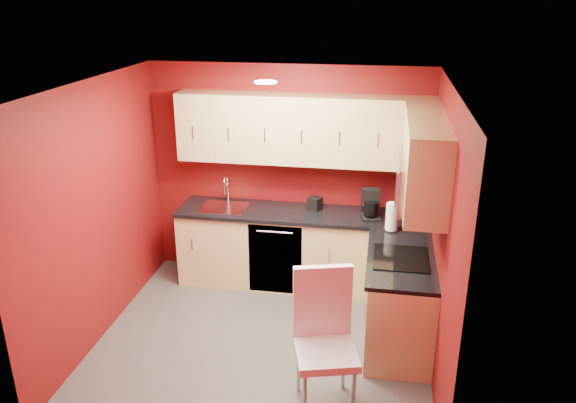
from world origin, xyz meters
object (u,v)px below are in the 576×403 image
(coffee_maker, at_px, (371,205))
(napkin_holder, at_px, (315,203))
(paper_towel, at_px, (392,217))
(microwave, at_px, (420,183))
(sink, at_px, (224,204))
(dining_chair, at_px, (326,345))

(coffee_maker, xyz_separation_m, napkin_holder, (-0.63, 0.16, -0.09))
(paper_towel, bearing_deg, microwave, -72.66)
(sink, height_order, paper_towel, sink)
(microwave, distance_m, coffee_maker, 1.18)
(sink, bearing_deg, dining_chair, -55.32)
(napkin_holder, bearing_deg, sink, -174.75)
(sink, distance_m, paper_towel, 1.93)
(sink, xyz_separation_m, napkin_holder, (1.04, 0.10, 0.04))
(microwave, bearing_deg, dining_chair, -124.23)
(coffee_maker, relative_size, dining_chair, 0.27)
(microwave, relative_size, sink, 1.46)
(microwave, bearing_deg, napkin_holder, 133.86)
(microwave, relative_size, coffee_maker, 2.38)
(coffee_maker, xyz_separation_m, dining_chair, (-0.27, -1.95, -0.48))
(sink, xyz_separation_m, dining_chair, (1.40, -2.02, -0.35))
(sink, xyz_separation_m, paper_towel, (1.89, -0.35, 0.11))
(sink, height_order, coffee_maker, sink)
(microwave, bearing_deg, sink, 154.40)
(napkin_holder, distance_m, paper_towel, 0.97)
(coffee_maker, distance_m, dining_chair, 2.03)
(paper_towel, bearing_deg, napkin_holder, 152.27)
(paper_towel, bearing_deg, dining_chair, -106.38)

